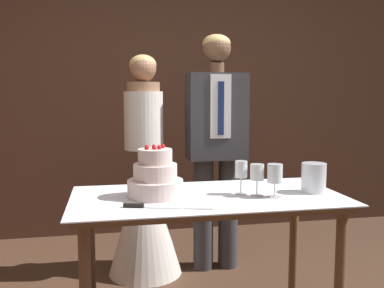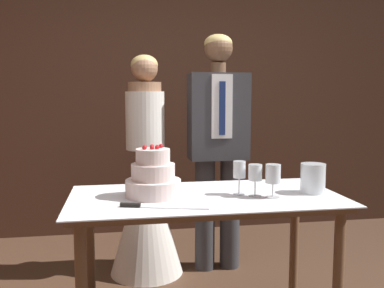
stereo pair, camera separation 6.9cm
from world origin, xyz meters
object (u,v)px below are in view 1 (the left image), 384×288
object	(u,v)px
wine_glass_middle	(241,171)
bride	(145,196)
cake_knife	(150,206)
wine_glass_near	(257,174)
wine_glass_far	(275,175)
groom	(216,139)
tiered_cake	(155,178)
cake_table	(207,212)
hurricane_candle	(314,178)

from	to	relation	value
wine_glass_middle	bride	bearing A→B (deg)	117.40
cake_knife	wine_glass_near	xyz separation A→B (m)	(0.59, 0.14, 0.11)
cake_knife	bride	world-z (taller)	bride
wine_glass_far	groom	world-z (taller)	groom
tiered_cake	wine_glass_middle	world-z (taller)	tiered_cake
cake_knife	wine_glass_far	size ratio (longest dim) A/B	2.36
cake_table	wine_glass_near	size ratio (longest dim) A/B	8.40
wine_glass_near	groom	size ratio (longest dim) A/B	0.10
wine_glass_middle	bride	world-z (taller)	bride
cake_table	wine_glass_middle	bearing A→B (deg)	-2.40
tiered_cake	wine_glass_middle	distance (m)	0.47
bride	wine_glass_middle	bearing A→B (deg)	-62.60
tiered_cake	cake_knife	world-z (taller)	tiered_cake
cake_table	cake_knife	bearing A→B (deg)	-148.35
tiered_cake	bride	size ratio (longest dim) A/B	0.18
wine_glass_far	bride	distance (m)	1.20
wine_glass_far	hurricane_candle	world-z (taller)	wine_glass_far
cake_table	tiered_cake	world-z (taller)	tiered_cake
cake_table	wine_glass_far	bearing A→B (deg)	-17.66
bride	groom	size ratio (longest dim) A/B	0.91
wine_glass_middle	hurricane_candle	size ratio (longest dim) A/B	1.12
cake_knife	wine_glass_near	distance (m)	0.61
cake_knife	bride	size ratio (longest dim) A/B	0.26
hurricane_candle	wine_glass_far	bearing A→B (deg)	-165.08
groom	wine_glass_near	bearing A→B (deg)	-90.75
wine_glass_near	groom	world-z (taller)	groom
wine_glass_far	hurricane_candle	xyz separation A→B (m)	(0.26, 0.07, -0.04)
wine_glass_near	hurricane_candle	xyz separation A→B (m)	(0.34, 0.03, -0.04)
cake_knife	bride	bearing A→B (deg)	102.75
hurricane_candle	bride	size ratio (longest dim) A/B	0.10
tiered_cake	cake_knife	distance (m)	0.25
cake_table	bride	bearing A→B (deg)	107.20
cake_knife	wine_glass_far	distance (m)	0.69
cake_knife	wine_glass_middle	distance (m)	0.56
cake_knife	wine_glass_near	world-z (taller)	wine_glass_near
wine_glass_near	wine_glass_far	xyz separation A→B (m)	(0.08, -0.04, -0.00)
cake_table	hurricane_candle	xyz separation A→B (m)	(0.60, -0.04, 0.17)
cake_knife	cake_table	bearing A→B (deg)	47.55
tiered_cake	hurricane_candle	xyz separation A→B (m)	(0.88, -0.06, -0.02)
cake_table	cake_knife	size ratio (longest dim) A/B	3.45
tiered_cake	groom	bearing A→B (deg)	57.03
cake_table	groom	bearing A→B (deg)	72.79
wine_glass_far	cake_knife	bearing A→B (deg)	-172.00
wine_glass_near	groom	xyz separation A→B (m)	(0.01, 0.94, 0.09)
cake_table	tiered_cake	distance (m)	0.34
wine_glass_far	wine_glass_near	bearing A→B (deg)	152.55
wine_glass_near	groom	bearing A→B (deg)	89.25
cake_knife	wine_glass_far	bearing A→B (deg)	23.90
hurricane_candle	bride	distance (m)	1.29
wine_glass_middle	groom	xyz separation A→B (m)	(0.08, 0.88, 0.09)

